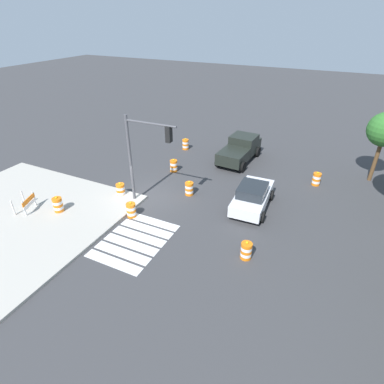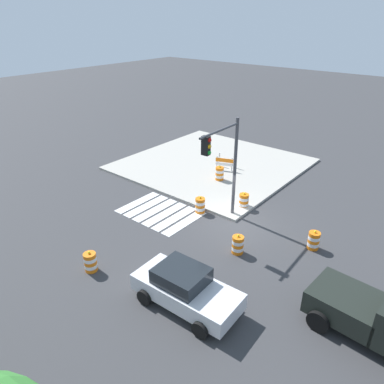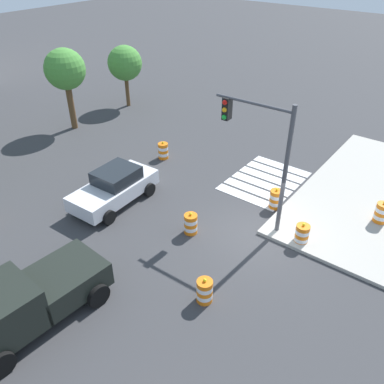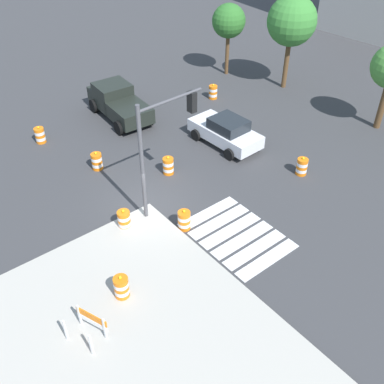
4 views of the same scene
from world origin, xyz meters
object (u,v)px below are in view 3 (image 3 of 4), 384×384
(traffic_barrel_near_corner, at_px, (302,235))
(traffic_light_pole, at_px, (261,142))
(traffic_barrel_crosswalk_end, at_px, (191,224))
(traffic_barrel_median_near, at_px, (276,199))
(traffic_barrel_median_far, at_px, (163,151))
(street_tree_corner_lot, at_px, (125,63))
(sports_car, at_px, (115,187))
(traffic_barrel_on_sidewalk, at_px, (382,213))
(pickup_truck, at_px, (22,304))
(street_tree_streetside_mid, at_px, (65,70))
(traffic_barrel_opposite_curb, at_px, (205,291))

(traffic_barrel_near_corner, relative_size, traffic_light_pole, 0.19)
(traffic_barrel_crosswalk_end, bearing_deg, traffic_barrel_median_near, -27.10)
(traffic_barrel_median_far, xyz_separation_m, street_tree_corner_lot, (4.61, 7.38, 2.60))
(traffic_barrel_median_near, height_order, street_tree_corner_lot, street_tree_corner_lot)
(traffic_barrel_median_near, bearing_deg, traffic_barrel_median_far, 86.03)
(sports_car, height_order, street_tree_corner_lot, street_tree_corner_lot)
(traffic_barrel_on_sidewalk, xyz_separation_m, street_tree_corner_lot, (3.50, 18.80, 2.45))
(sports_car, relative_size, traffic_barrel_crosswalk_end, 4.29)
(pickup_truck, relative_size, traffic_barrel_median_far, 5.17)
(traffic_barrel_crosswalk_end, relative_size, traffic_barrel_on_sidewalk, 1.00)
(pickup_truck, xyz_separation_m, street_tree_streetside_mid, (10.91, 11.32, 2.76))
(pickup_truck, height_order, traffic_barrel_median_near, pickup_truck)
(traffic_barrel_on_sidewalk, relative_size, traffic_light_pole, 0.19)
(traffic_barrel_crosswalk_end, xyz_separation_m, traffic_light_pole, (2.17, -1.74, 3.46))
(traffic_barrel_median_far, distance_m, traffic_light_pole, 8.12)
(traffic_light_pole, bearing_deg, pickup_truck, 161.64)
(traffic_barrel_on_sidewalk, xyz_separation_m, traffic_light_pole, (-3.27, 4.39, 3.31))
(traffic_barrel_opposite_curb, xyz_separation_m, street_tree_streetside_mid, (6.63, 15.24, 3.27))
(traffic_barrel_near_corner, height_order, street_tree_streetside_mid, street_tree_streetside_mid)
(sports_car, distance_m, traffic_light_pole, 7.14)
(sports_car, height_order, traffic_barrel_median_far, sports_car)
(traffic_barrel_opposite_curb, xyz_separation_m, street_tree_corner_lot, (11.59, 15.30, 2.60))
(traffic_barrel_median_near, relative_size, traffic_light_pole, 0.19)
(pickup_truck, distance_m, traffic_barrel_median_near, 11.25)
(traffic_barrel_median_far, bearing_deg, street_tree_corner_lot, 58.00)
(traffic_light_pole, xyz_separation_m, street_tree_corner_lot, (6.77, 14.40, -0.85))
(traffic_barrel_opposite_curb, xyz_separation_m, traffic_light_pole, (4.82, 0.90, 3.46))
(traffic_barrel_opposite_curb, bearing_deg, sports_car, 70.99)
(pickup_truck, distance_m, street_tree_corner_lot, 19.65)
(traffic_barrel_crosswalk_end, xyz_separation_m, traffic_barrel_median_far, (4.33, 5.27, 0.00))
(pickup_truck, bearing_deg, traffic_barrel_opposite_curb, -42.44)
(traffic_barrel_near_corner, xyz_separation_m, traffic_barrel_crosswalk_end, (-2.16, 3.99, 0.00))
(pickup_truck, bearing_deg, street_tree_corner_lot, 35.63)
(traffic_light_pole, bearing_deg, traffic_barrel_crosswalk_end, 141.17)
(traffic_barrel_opposite_curb, bearing_deg, traffic_barrel_median_near, 6.01)
(traffic_barrel_near_corner, distance_m, traffic_barrel_on_sidewalk, 3.92)
(traffic_barrel_crosswalk_end, distance_m, traffic_barrel_on_sidewalk, 8.20)
(traffic_barrel_on_sidewalk, bearing_deg, traffic_barrel_opposite_curb, 156.62)
(sports_car, bearing_deg, traffic_barrel_median_far, 13.02)
(pickup_truck, height_order, street_tree_corner_lot, street_tree_corner_lot)
(traffic_barrel_opposite_curb, relative_size, traffic_barrel_on_sidewalk, 1.00)
(traffic_barrel_median_far, distance_m, street_tree_streetside_mid, 8.03)
(street_tree_streetside_mid, bearing_deg, traffic_light_pole, -97.19)
(traffic_barrel_median_far, bearing_deg, traffic_barrel_opposite_curb, -131.41)
(traffic_barrel_near_corner, height_order, traffic_barrel_on_sidewalk, traffic_barrel_on_sidewalk)
(pickup_truck, xyz_separation_m, traffic_barrel_crosswalk_end, (6.94, -1.28, -0.52))
(sports_car, relative_size, street_tree_streetside_mid, 0.87)
(traffic_barrel_median_far, height_order, traffic_barrel_on_sidewalk, traffic_barrel_on_sidewalk)
(traffic_barrel_opposite_curb, relative_size, traffic_light_pole, 0.19)
(street_tree_streetside_mid, relative_size, street_tree_corner_lot, 1.18)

